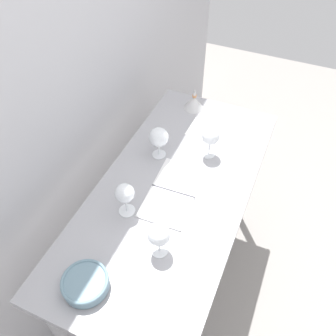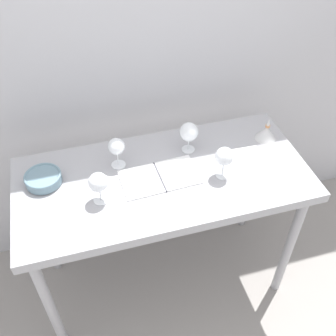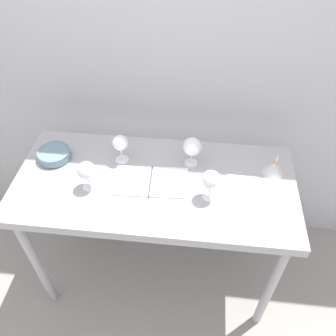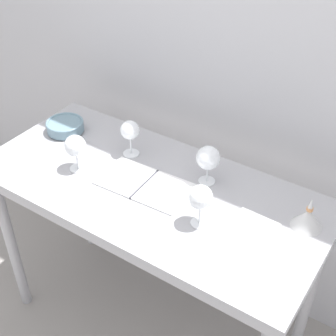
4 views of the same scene
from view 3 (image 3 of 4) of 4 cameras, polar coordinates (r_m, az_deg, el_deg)
ground_plane at (r=2.46m, az=-1.61°, el=-16.46°), size 6.00×6.00×0.00m
back_wall at (r=1.87m, az=-0.43°, el=17.61°), size 3.80×0.04×2.60m
steel_counter at (r=1.80m, az=-2.14°, el=-4.44°), size 1.40×0.65×0.90m
wine_glass_far_left at (r=1.77m, az=-7.89°, el=4.01°), size 0.08×0.08×0.16m
wine_glass_near_left at (r=1.66m, az=-13.26°, el=-0.51°), size 0.09×0.09×0.16m
wine_glass_near_right at (r=1.57m, az=7.06°, el=-1.98°), size 0.09×0.09×0.17m
wine_glass_far_right at (r=1.74m, az=3.99°, el=3.45°), size 0.09×0.09×0.16m
open_notebook at (r=1.72m, az=-2.88°, el=-2.20°), size 0.37×0.22×0.01m
tasting_sheet_upper at (r=1.70m, az=12.24°, el=-4.29°), size 0.17×0.26×0.00m
tasting_bowl at (r=1.91m, az=-18.24°, el=2.19°), size 0.17×0.17×0.05m
decanter_funnel at (r=1.81m, az=17.13°, el=0.12°), size 0.11×0.11×0.13m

